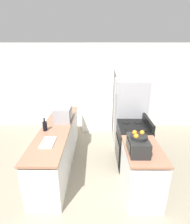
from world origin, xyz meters
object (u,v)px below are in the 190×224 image
(fruit_bowl, at_px, (139,136))
(refrigerator, at_px, (129,114))
(pantry_cabinet, at_px, (97,98))
(microwave, at_px, (63,114))
(stove, at_px, (132,144))
(wine_bottle, at_px, (45,126))
(toaster_oven, at_px, (138,145))

(fruit_bowl, bearing_deg, refrigerator, 83.84)
(pantry_cabinet, xyz_separation_m, microwave, (-0.77, -1.49, 0.06))
(pantry_cabinet, height_order, fruit_bowl, pantry_cabinet)
(microwave, distance_m, fruit_bowl, 1.88)
(pantry_cabinet, xyz_separation_m, stove, (0.77, -1.79, -0.55))
(microwave, xyz_separation_m, fruit_bowl, (1.39, -1.26, 0.12))
(wine_bottle, relative_size, toaster_oven, 0.58)
(refrigerator, xyz_separation_m, wine_bottle, (-1.86, -1.05, 0.14))
(pantry_cabinet, relative_size, stove, 1.89)
(pantry_cabinet, relative_size, wine_bottle, 7.67)
(wine_bottle, height_order, fruit_bowl, fruit_bowl)
(pantry_cabinet, height_order, toaster_oven, pantry_cabinet)
(stove, height_order, wine_bottle, wine_bottle)
(stove, distance_m, fruit_bowl, 1.22)
(toaster_oven, bearing_deg, fruit_bowl, 84.29)
(wine_bottle, bearing_deg, fruit_bowl, -23.94)
(refrigerator, distance_m, microwave, 1.68)
(microwave, relative_size, wine_bottle, 1.84)
(stove, height_order, toaster_oven, toaster_oven)
(refrigerator, bearing_deg, stove, -93.31)
(pantry_cabinet, height_order, microwave, pantry_cabinet)
(toaster_oven, bearing_deg, wine_bottle, 155.72)
(fruit_bowl, bearing_deg, toaster_oven, -95.71)
(microwave, height_order, fruit_bowl, fruit_bowl)
(stove, relative_size, microwave, 2.20)
(toaster_oven, bearing_deg, pantry_cabinet, 102.73)
(microwave, relative_size, toaster_oven, 1.06)
(microwave, xyz_separation_m, toaster_oven, (1.39, -1.27, -0.04))
(pantry_cabinet, bearing_deg, stove, -66.65)
(refrigerator, bearing_deg, pantry_cabinet, 130.35)
(wine_bottle, height_order, toaster_oven, wine_bottle)
(stove, xyz_separation_m, fruit_bowl, (-0.15, -0.97, 0.73))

